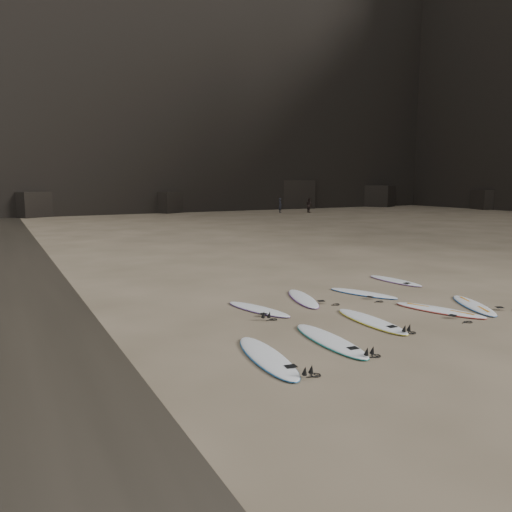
{
  "coord_description": "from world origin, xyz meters",
  "views": [
    {
      "loc": [
        -9.27,
        -9.73,
        3.69
      ],
      "look_at": [
        -2.62,
        2.86,
        1.5
      ],
      "focal_mm": 35.0,
      "sensor_mm": 36.0,
      "label": 1
    }
  ],
  "objects_px": {
    "surfboard_4": "(474,305)",
    "surfboard_2": "(371,321)",
    "surfboard_0": "(267,357)",
    "surfboard_1": "(330,340)",
    "surfboard_6": "(303,298)",
    "person_a": "(280,205)",
    "surfboard_7": "(363,293)",
    "surfboard_3": "(439,310)",
    "person_b": "(309,205)",
    "surfboard_8": "(395,281)",
    "surfboard_5": "(258,309)"
  },
  "relations": [
    {
      "from": "surfboard_2",
      "to": "surfboard_6",
      "type": "relative_size",
      "value": 1.06
    },
    {
      "from": "surfboard_8",
      "to": "surfboard_7",
      "type": "bearing_deg",
      "value": -161.52
    },
    {
      "from": "surfboard_8",
      "to": "surfboard_3",
      "type": "bearing_deg",
      "value": -121.69
    },
    {
      "from": "surfboard_8",
      "to": "surfboard_6",
      "type": "bearing_deg",
      "value": -175.92
    },
    {
      "from": "surfboard_0",
      "to": "surfboard_1",
      "type": "relative_size",
      "value": 1.01
    },
    {
      "from": "surfboard_5",
      "to": "surfboard_6",
      "type": "bearing_deg",
      "value": -1.96
    },
    {
      "from": "surfboard_2",
      "to": "surfboard_3",
      "type": "height_order",
      "value": "surfboard_2"
    },
    {
      "from": "person_a",
      "to": "surfboard_1",
      "type": "bearing_deg",
      "value": 160.51
    },
    {
      "from": "surfboard_1",
      "to": "surfboard_3",
      "type": "xyz_separation_m",
      "value": [
        4.34,
        0.75,
        -0.0
      ]
    },
    {
      "from": "surfboard_2",
      "to": "surfboard_5",
      "type": "bearing_deg",
      "value": 131.41
    },
    {
      "from": "surfboard_3",
      "to": "surfboard_6",
      "type": "height_order",
      "value": "surfboard_3"
    },
    {
      "from": "person_b",
      "to": "surfboard_5",
      "type": "bearing_deg",
      "value": 149.7
    },
    {
      "from": "surfboard_1",
      "to": "surfboard_4",
      "type": "xyz_separation_m",
      "value": [
        5.67,
        0.67,
        -0.01
      ]
    },
    {
      "from": "surfboard_7",
      "to": "surfboard_2",
      "type": "bearing_deg",
      "value": -148.79
    },
    {
      "from": "surfboard_0",
      "to": "surfboard_5",
      "type": "xyz_separation_m",
      "value": [
        1.67,
        3.51,
        -0.01
      ]
    },
    {
      "from": "surfboard_3",
      "to": "surfboard_0",
      "type": "bearing_deg",
      "value": 168.59
    },
    {
      "from": "surfboard_5",
      "to": "surfboard_6",
      "type": "relative_size",
      "value": 0.94
    },
    {
      "from": "surfboard_0",
      "to": "person_b",
      "type": "height_order",
      "value": "person_b"
    },
    {
      "from": "surfboard_2",
      "to": "surfboard_8",
      "type": "xyz_separation_m",
      "value": [
        4.29,
        3.67,
        -0.01
      ]
    },
    {
      "from": "surfboard_3",
      "to": "person_a",
      "type": "distance_m",
      "value": 42.69
    },
    {
      "from": "surfboard_3",
      "to": "person_a",
      "type": "bearing_deg",
      "value": 44.54
    },
    {
      "from": "surfboard_7",
      "to": "surfboard_8",
      "type": "bearing_deg",
      "value": 1.25
    },
    {
      "from": "surfboard_6",
      "to": "surfboard_7",
      "type": "distance_m",
      "value": 2.14
    },
    {
      "from": "surfboard_2",
      "to": "surfboard_3",
      "type": "distance_m",
      "value": 2.45
    },
    {
      "from": "surfboard_3",
      "to": "surfboard_5",
      "type": "height_order",
      "value": "surfboard_3"
    },
    {
      "from": "surfboard_2",
      "to": "surfboard_6",
      "type": "xyz_separation_m",
      "value": [
        -0.2,
        2.93,
        -0.0
      ]
    },
    {
      "from": "surfboard_1",
      "to": "surfboard_5",
      "type": "relative_size",
      "value": 1.17
    },
    {
      "from": "surfboard_4",
      "to": "person_b",
      "type": "xyz_separation_m",
      "value": [
        19.35,
        37.45,
        0.78
      ]
    },
    {
      "from": "surfboard_0",
      "to": "person_b",
      "type": "distance_m",
      "value": 46.84
    },
    {
      "from": "surfboard_5",
      "to": "surfboard_1",
      "type": "bearing_deg",
      "value": -104.47
    },
    {
      "from": "surfboard_6",
      "to": "person_a",
      "type": "xyz_separation_m",
      "value": [
        20.38,
        35.85,
        0.78
      ]
    },
    {
      "from": "surfboard_3",
      "to": "surfboard_8",
      "type": "xyz_separation_m",
      "value": [
        1.84,
        3.72,
        -0.0
      ]
    },
    {
      "from": "surfboard_4",
      "to": "surfboard_2",
      "type": "bearing_deg",
      "value": -155.69
    },
    {
      "from": "surfboard_6",
      "to": "surfboard_8",
      "type": "relative_size",
      "value": 1.06
    },
    {
      "from": "surfboard_2",
      "to": "surfboard_1",
      "type": "bearing_deg",
      "value": -155.61
    },
    {
      "from": "surfboard_3",
      "to": "surfboard_4",
      "type": "height_order",
      "value": "surfboard_3"
    },
    {
      "from": "surfboard_3",
      "to": "person_b",
      "type": "distance_m",
      "value": 42.71
    },
    {
      "from": "surfboard_2",
      "to": "surfboard_4",
      "type": "relative_size",
      "value": 1.08
    },
    {
      "from": "surfboard_3",
      "to": "person_b",
      "type": "xyz_separation_m",
      "value": [
        20.67,
        37.37,
        0.77
      ]
    },
    {
      "from": "surfboard_5",
      "to": "surfboard_6",
      "type": "distance_m",
      "value": 1.9
    },
    {
      "from": "surfboard_0",
      "to": "surfboard_3",
      "type": "relative_size",
      "value": 1.09
    },
    {
      "from": "surfboard_0",
      "to": "surfboard_1",
      "type": "xyz_separation_m",
      "value": [
        1.8,
        0.28,
        -0.0
      ]
    },
    {
      "from": "surfboard_5",
      "to": "person_a",
      "type": "relative_size",
      "value": 1.45
    },
    {
      "from": "surfboard_3",
      "to": "surfboard_7",
      "type": "xyz_separation_m",
      "value": [
        -0.52,
        2.67,
        -0.0
      ]
    },
    {
      "from": "surfboard_1",
      "to": "surfboard_7",
      "type": "relative_size",
      "value": 1.16
    },
    {
      "from": "surfboard_2",
      "to": "person_a",
      "type": "xyz_separation_m",
      "value": [
        20.18,
        38.78,
        0.77
      ]
    },
    {
      "from": "surfboard_1",
      "to": "surfboard_5",
      "type": "height_order",
      "value": "surfboard_1"
    },
    {
      "from": "surfboard_2",
      "to": "person_a",
      "type": "height_order",
      "value": "person_a"
    },
    {
      "from": "surfboard_0",
      "to": "surfboard_4",
      "type": "height_order",
      "value": "surfboard_0"
    },
    {
      "from": "surfboard_0",
      "to": "surfboard_3",
      "type": "bearing_deg",
      "value": 16.32
    }
  ]
}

